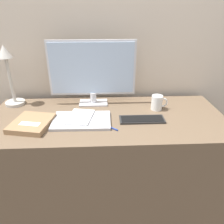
{
  "coord_description": "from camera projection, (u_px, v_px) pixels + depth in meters",
  "views": [
    {
      "loc": [
        -0.02,
        -0.99,
        1.37
      ],
      "look_at": [
        0.03,
        0.14,
        0.79
      ],
      "focal_mm": 35.0,
      "sensor_mm": 36.0,
      "label": 1
    }
  ],
  "objects": [
    {
      "name": "wall_back",
      "position": [
        105.0,
        30.0,
        1.47
      ],
      "size": [
        3.6,
        0.05,
        2.4
      ],
      "color": "beige",
      "rests_on": "ground_plane"
    },
    {
      "name": "ground_plane",
      "position": [
        109.0,
        224.0,
        1.5
      ],
      "size": [
        10.0,
        10.0,
        0.0
      ],
      "primitive_type": "plane",
      "color": "brown"
    },
    {
      "name": "coffee_mug",
      "position": [
        157.0,
        103.0,
        1.42
      ],
      "size": [
        0.11,
        0.07,
        0.1
      ],
      "color": "white",
      "rests_on": "desk"
    },
    {
      "name": "ereader",
      "position": [
        80.0,
        117.0,
        1.3
      ],
      "size": [
        0.17,
        0.22,
        0.01
      ],
      "color": "white",
      "rests_on": "laptop"
    },
    {
      "name": "desk_lamp",
      "position": [
        8.0,
        71.0,
        1.41
      ],
      "size": [
        0.13,
        0.13,
        0.4
      ],
      "color": "#BCB7AD",
      "rests_on": "desk"
    },
    {
      "name": "keyboard",
      "position": [
        142.0,
        119.0,
        1.3
      ],
      "size": [
        0.27,
        0.1,
        0.01
      ],
      "color": "#282828",
      "rests_on": "desk"
    },
    {
      "name": "laptop",
      "position": [
        82.0,
        120.0,
        1.29
      ],
      "size": [
        0.34,
        0.22,
        0.02
      ],
      "color": "#A3A3A8",
      "rests_on": "desk"
    },
    {
      "name": "notebook",
      "position": [
        32.0,
        123.0,
        1.24
      ],
      "size": [
        0.25,
        0.26,
        0.03
      ],
      "color": "#93704C",
      "rests_on": "desk"
    },
    {
      "name": "pen",
      "position": [
        108.0,
        126.0,
        1.24
      ],
      "size": [
        0.11,
        0.1,
        0.01
      ],
      "color": "navy",
      "rests_on": "desk"
    },
    {
      "name": "monitor",
      "position": [
        92.0,
        71.0,
        1.42
      ],
      "size": [
        0.57,
        0.11,
        0.43
      ],
      "color": "silver",
      "rests_on": "desk"
    },
    {
      "name": "desk",
      "position": [
        108.0,
        164.0,
        1.51
      ],
      "size": [
        1.46,
        0.61,
        0.73
      ],
      "color": "brown",
      "rests_on": "ground_plane"
    }
  ]
}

